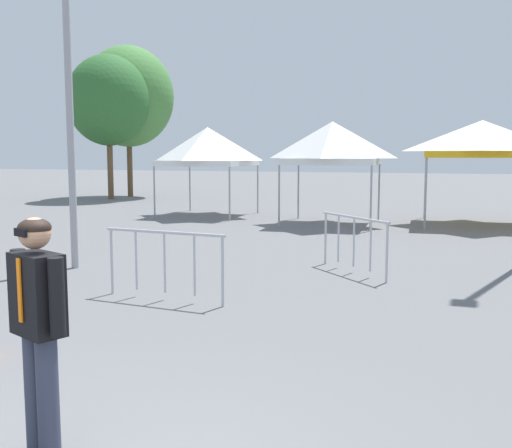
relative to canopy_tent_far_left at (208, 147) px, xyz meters
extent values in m
cylinder|color=#9E9EA3|center=(-1.41, -1.43, -1.49)|extent=(0.06, 0.06, 2.01)
cylinder|color=#9E9EA3|center=(1.43, -1.41, -1.49)|extent=(0.06, 0.06, 2.01)
cylinder|color=#9E9EA3|center=(-1.43, 1.41, -1.49)|extent=(0.06, 0.06, 2.01)
cylinder|color=#9E9EA3|center=(1.41, 1.43, -1.49)|extent=(0.06, 0.06, 2.01)
pyramid|color=white|center=(0.00, 0.00, 0.10)|extent=(3.00, 3.00, 1.18)
cube|color=white|center=(0.00, 0.00, -0.59)|extent=(2.97, 2.97, 0.20)
cylinder|color=#9E9EA3|center=(3.56, -2.66, -1.45)|extent=(0.06, 0.06, 2.10)
cylinder|color=#9E9EA3|center=(6.31, -2.49, -1.45)|extent=(0.06, 0.06, 2.10)
cylinder|color=#9E9EA3|center=(3.39, 0.08, -1.45)|extent=(0.06, 0.06, 2.10)
cylinder|color=#9E9EA3|center=(6.14, 0.25, -1.45)|extent=(0.06, 0.06, 2.10)
pyramid|color=white|center=(4.85, -1.21, 0.18)|extent=(3.06, 3.06, 1.15)
cube|color=white|center=(4.85, -1.21, -0.50)|extent=(3.03, 3.03, 0.20)
cylinder|color=#9E9EA3|center=(7.77, -1.52, -1.34)|extent=(0.06, 0.06, 2.32)
cylinder|color=#9E9EA3|center=(7.52, 1.76, -1.34)|extent=(0.06, 0.06, 2.32)
pyramid|color=white|center=(9.29, 0.24, 0.30)|extent=(3.71, 3.71, 0.96)
cube|color=yellow|center=(9.29, 0.24, -0.28)|extent=(3.67, 3.67, 0.20)
cylinder|color=#33384C|center=(6.01, -16.37, -2.04)|extent=(0.16, 0.16, 0.92)
cylinder|color=#33384C|center=(6.17, -16.44, -2.04)|extent=(0.16, 0.16, 0.92)
cube|color=black|center=(6.09, -16.41, -1.28)|extent=(0.48, 0.38, 0.60)
cylinder|color=black|center=(5.84, -16.30, -1.26)|extent=(0.11, 0.11, 0.56)
cylinder|color=black|center=(6.34, -16.51, -1.26)|extent=(0.11, 0.11, 0.56)
sphere|color=tan|center=(6.09, -16.41, -0.83)|extent=(0.23, 0.23, 0.23)
ellipsoid|color=black|center=(6.09, -16.41, -0.79)|extent=(0.23, 0.23, 0.14)
cube|color=black|center=(6.05, -16.50, -0.82)|extent=(0.15, 0.08, 0.06)
cube|color=orange|center=(6.04, -16.53, -1.23)|extent=(0.05, 0.03, 0.46)
cylinder|color=#9E9EA3|center=(1.73, -10.17, 1.88)|extent=(0.14, 0.14, 8.76)
cylinder|color=brown|center=(-7.81, 5.55, -0.88)|extent=(0.28, 0.28, 3.24)
ellipsoid|color=#2D662D|center=(-7.81, 5.55, 2.34)|extent=(4.00, 4.00, 4.40)
cylinder|color=brown|center=(-7.91, 7.52, -0.84)|extent=(0.28, 0.28, 3.32)
ellipsoid|color=#47843D|center=(-7.91, 7.52, 2.71)|extent=(4.72, 4.72, 5.19)
cylinder|color=#B7BABF|center=(6.99, -8.78, -1.45)|extent=(1.53, 1.51, 0.05)
cylinder|color=#B7BABF|center=(7.69, -9.48, -1.97)|extent=(0.04, 0.04, 1.05)
cylinder|color=#B7BABF|center=(6.28, -8.08, -1.97)|extent=(0.04, 0.04, 1.05)
cylinder|color=#B7BABF|center=(7.36, -9.15, -1.92)|extent=(0.04, 0.04, 0.92)
cylinder|color=#B7BABF|center=(6.99, -8.78, -1.92)|extent=(0.04, 0.04, 0.92)
cylinder|color=#B7BABF|center=(6.61, -8.41, -1.92)|extent=(0.04, 0.04, 0.92)
cylinder|color=#B7BABF|center=(4.66, -11.88, -1.45)|extent=(2.10, 0.22, 0.05)
cylinder|color=#B7BABF|center=(5.66, -11.96, -1.97)|extent=(0.04, 0.04, 1.05)
cylinder|color=#B7BABF|center=(3.67, -11.80, -1.97)|extent=(0.04, 0.04, 1.05)
cylinder|color=#B7BABF|center=(5.18, -11.93, -1.92)|extent=(0.04, 0.04, 0.92)
cylinder|color=#B7BABF|center=(4.66, -11.88, -1.92)|extent=(0.04, 0.04, 0.92)
cylinder|color=#B7BABF|center=(4.14, -11.84, -1.92)|extent=(0.04, 0.04, 0.92)
camera|label=1|loc=(9.01, -19.84, -0.27)|focal=41.83mm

